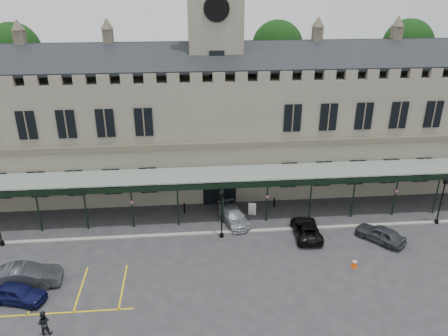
{
  "coord_description": "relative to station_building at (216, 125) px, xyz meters",
  "views": [
    {
      "loc": [
        -2.94,
        -27.01,
        20.74
      ],
      "look_at": [
        0.0,
        6.0,
        6.0
      ],
      "focal_mm": 35.0,
      "sensor_mm": 36.0,
      "label": 1
    }
  ],
  "objects": [
    {
      "name": "ground",
      "position": [
        0.0,
        -15.91,
        -6.47
      ],
      "size": [
        140.0,
        140.0,
        0.0
      ],
      "primitive_type": "plane",
      "color": "#2A2A2C"
    },
    {
      "name": "station_building",
      "position": [
        0.0,
        0.0,
        0.0
      ],
      "size": [
        60.0,
        10.36,
        17.3
      ],
      "color": "slate",
      "rests_on": "ground"
    },
    {
      "name": "clock_tower",
      "position": [
        0.0,
        0.09,
        6.64
      ],
      "size": [
        5.6,
        5.6,
        24.8
      ],
      "color": "slate",
      "rests_on": "ground"
    },
    {
      "name": "canopy",
      "position": [
        0.0,
        -8.45,
        -4.06
      ],
      "size": [
        50.0,
        4.1,
        4.3
      ],
      "color": "#8C9E93",
      "rests_on": "ground"
    },
    {
      "name": "kerb",
      "position": [
        0.0,
        -10.41,
        -6.41
      ],
      "size": [
        60.0,
        0.4,
        0.12
      ],
      "primitive_type": "cube",
      "color": "gray",
      "rests_on": "ground"
    },
    {
      "name": "parking_markings",
      "position": [
        -14.0,
        -17.41,
        -6.47
      ],
      "size": [
        16.0,
        6.0,
        0.01
      ],
      "primitive_type": null,
      "color": "gold",
      "rests_on": "ground"
    },
    {
      "name": "tree_behind_left",
      "position": [
        -22.0,
        9.09,
        6.35
      ],
      "size": [
        6.0,
        6.0,
        16.0
      ],
      "color": "#332314",
      "rests_on": "ground"
    },
    {
      "name": "tree_behind_mid",
      "position": [
        8.0,
        9.09,
        6.35
      ],
      "size": [
        6.0,
        6.0,
        16.0
      ],
      "color": "#332314",
      "rests_on": "ground"
    },
    {
      "name": "tree_behind_right",
      "position": [
        24.0,
        9.09,
        6.35
      ],
      "size": [
        6.0,
        6.0,
        16.0
      ],
      "color": "#332314",
      "rests_on": "ground"
    },
    {
      "name": "lamp_post_mid",
      "position": [
        -0.3,
        -11.03,
        -3.75
      ],
      "size": [
        0.43,
        0.43,
        4.59
      ],
      "color": "black",
      "rests_on": "ground"
    },
    {
      "name": "lamp_post_right",
      "position": [
        19.36,
        -10.52,
        -3.67
      ],
      "size": [
        0.45,
        0.45,
        4.72
      ],
      "color": "black",
      "rests_on": "ground"
    },
    {
      "name": "traffic_cone",
      "position": [
        9.56,
        -16.18,
        -6.09
      ],
      "size": [
        0.48,
        0.48,
        0.77
      ],
      "rotation": [
        0.0,
        0.0,
        0.17
      ],
      "color": "#E14307",
      "rests_on": "ground"
    },
    {
      "name": "sign_board",
      "position": [
        2.87,
        -7.47,
        -5.87
      ],
      "size": [
        0.7,
        0.22,
        1.22
      ],
      "rotation": [
        0.0,
        0.0,
        -0.25
      ],
      "color": "black",
      "rests_on": "ground"
    },
    {
      "name": "bollard_left",
      "position": [
        -3.47,
        -6.53,
        -5.98
      ],
      "size": [
        0.17,
        0.17,
        0.97
      ],
      "primitive_type": "cylinder",
      "color": "black",
      "rests_on": "ground"
    },
    {
      "name": "bollard_right",
      "position": [
        5.22,
        -6.21,
        -6.0
      ],
      "size": [
        0.17,
        0.17,
        0.94
      ],
      "primitive_type": "cylinder",
      "color": "black",
      "rests_on": "ground"
    },
    {
      "name": "car_left_a",
      "position": [
        -15.0,
        -17.87,
        -5.79
      ],
      "size": [
        4.26,
        2.61,
        1.36
      ],
      "primitive_type": "imported",
      "rotation": [
        0.0,
        0.0,
        1.3
      ],
      "color": "#0D113D",
      "rests_on": "ground"
    },
    {
      "name": "car_left_b",
      "position": [
        -14.99,
        -16.21,
        -5.64
      ],
      "size": [
        5.15,
        2.2,
        1.65
      ],
      "primitive_type": "imported",
      "rotation": [
        0.0,
        0.0,
        1.66
      ],
      "color": "#323439",
      "rests_on": "ground"
    },
    {
      "name": "car_taxi",
      "position": [
        1.0,
        -8.71,
        -5.81
      ],
      "size": [
        2.98,
        4.83,
        1.31
      ],
      "primitive_type": "imported",
      "rotation": [
        0.0,
        0.0,
        0.27
      ],
      "color": "#A3A6AB",
      "rests_on": "ground"
    },
    {
      "name": "car_van",
      "position": [
        7.0,
        -11.43,
        -5.83
      ],
      "size": [
        2.3,
        4.68,
        1.28
      ],
      "primitive_type": "imported",
      "rotation": [
        0.0,
        0.0,
        3.1
      ],
      "color": "black",
      "rests_on": "ground"
    },
    {
      "name": "car_right_a",
      "position": [
        13.0,
        -12.83,
        -5.76
      ],
      "size": [
        3.98,
        4.24,
        1.42
      ],
      "primitive_type": "imported",
      "rotation": [
        0.0,
        0.0,
        3.85
      ],
      "color": "#323439",
      "rests_on": "ground"
    },
    {
      "name": "person_b",
      "position": [
        -12.3,
        -21.08,
        -5.61
      ],
      "size": [
        0.86,
        0.68,
        1.72
      ],
      "primitive_type": "imported",
      "rotation": [
        0.0,
        0.0,
        3.17
      ],
      "color": "black",
      "rests_on": "ground"
    }
  ]
}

